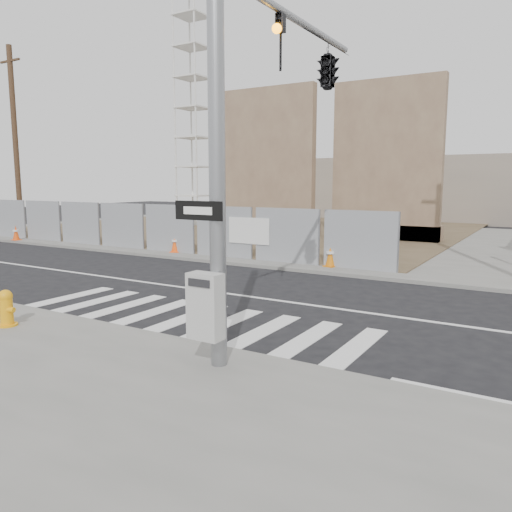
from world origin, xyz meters
The scene contains 13 objects.
ground centered at (0.00, 0.00, 0.00)m, with size 100.00×100.00×0.00m, color black.
sidewalk_far centered at (0.00, 14.00, 0.06)m, with size 50.00×20.00×0.12m, color slate.
signal_pole centered at (2.49, -2.05, 4.78)m, with size 0.96×5.87×7.00m.
chain_link_fence centered at (-10.00, 5.00, 1.12)m, with size 24.60×0.04×2.00m, color gray.
concrete_wall_left centered at (-7.00, 13.08, 3.38)m, with size 6.00×1.30×8.00m.
concrete_wall_right centered at (-0.50, 14.08, 3.38)m, with size 5.50×1.30×8.00m.
crane_tower centered at (-15.00, 17.00, 9.02)m, with size 2.60×2.60×18.15m.
utility_pole_left centered at (-18.00, 5.50, 5.20)m, with size 1.60×0.28×10.00m.
fire_hydrant centered at (-2.53, -5.26, 0.49)m, with size 0.51×0.51×0.76m.
traffic_cone_a centered at (-16.56, 4.22, 0.49)m, with size 0.44×0.44×0.76m.
traffic_cone_b centered at (-8.07, 5.43, 0.44)m, with size 0.44×0.44×0.66m.
traffic_cone_c centered at (-6.72, 5.02, 0.49)m, with size 0.50×0.50×0.75m.
traffic_cone_d centered at (0.34, 5.00, 0.50)m, with size 0.46×0.46×0.78m.
Camera 1 is at (7.03, -11.15, 3.06)m, focal length 35.00 mm.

